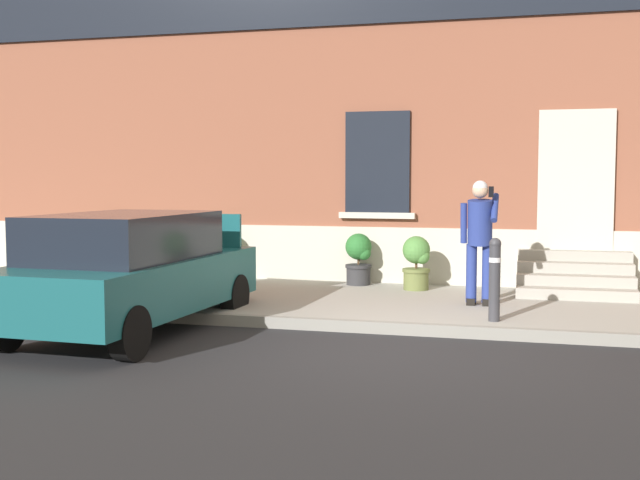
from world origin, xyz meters
name	(u,v)px	position (x,y,z in m)	size (l,w,h in m)	color
ground_plane	(379,350)	(0.00, 0.00, 0.00)	(80.00, 80.00, 0.00)	#232326
sidewalk	(416,305)	(0.00, 2.80, 0.07)	(24.00, 3.60, 0.15)	#99968E
curb_edge	(393,328)	(0.00, 0.94, 0.07)	(24.00, 0.12, 0.15)	gray
building_facade	(440,74)	(0.01, 5.29, 3.73)	(24.00, 1.52, 7.50)	brown
entrance_stoop	(575,278)	(2.26, 4.12, 0.39)	(1.72, 1.28, 0.64)	#9E998E
hatchback_car_teal	(130,270)	(-3.18, 0.15, 0.79)	(1.89, 4.11, 1.50)	#165156
bollard_near_person	(495,276)	(1.20, 1.35, 0.71)	(0.15, 0.15, 1.04)	#333338
person_on_phone	(480,234)	(0.92, 2.53, 1.15)	(0.51, 0.48, 1.75)	navy
planter_terracotta	(101,251)	(-5.94, 4.10, 0.61)	(0.44, 0.44, 0.86)	#B25B38
planter_cream	(226,254)	(-3.56, 4.23, 0.61)	(0.44, 0.44, 0.86)	beige
planter_charcoal	(359,258)	(-1.18, 4.23, 0.61)	(0.44, 0.44, 0.86)	#2D2D30
planter_olive	(417,261)	(-0.16, 3.89, 0.61)	(0.44, 0.44, 0.86)	#606B38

